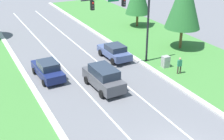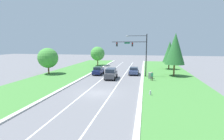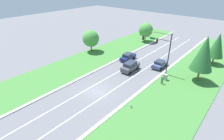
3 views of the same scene
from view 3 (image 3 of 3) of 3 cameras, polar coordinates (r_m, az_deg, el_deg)
name	(u,v)px [view 3 (image 3 of 3)]	position (r m, az deg, el deg)	size (l,w,h in m)	color
ground_plane	(97,91)	(30.41, -4.76, -6.94)	(160.00, 160.00, 0.00)	slate
curb_strip_right	(124,104)	(27.37, 3.82, -11.17)	(0.50, 90.00, 0.15)	beige
curb_strip_left	(76,80)	(34.05, -11.54, -3.23)	(0.50, 90.00, 0.15)	beige
grass_verge_right	(154,121)	(25.43, 13.66, -15.75)	(10.00, 90.00, 0.08)	#427F38
grass_verge_left	(60,72)	(37.92, -16.54, -0.57)	(10.00, 90.00, 0.08)	#427F38
lane_stripe_inner_left	(90,88)	(31.52, -7.10, -5.71)	(0.14, 81.00, 0.01)	white
lane_stripe_inner_right	(105,95)	(29.37, -2.24, -8.25)	(0.14, 81.00, 0.01)	white
traffic_signal_mast	(160,46)	(35.55, 15.54, 7.46)	(7.04, 0.41, 8.47)	black
graphite_suv	(130,66)	(36.67, 5.99, 1.23)	(2.17, 4.79, 1.99)	#4C4C51
slate_blue_sedan	(160,64)	(39.44, 15.33, 1.98)	(2.14, 4.53, 1.59)	#475684
navy_sedan	(128,57)	(41.74, 5.21, 4.34)	(2.10, 4.71, 1.69)	navy
utility_cabinet	(165,77)	(34.75, 16.96, -2.25)	(0.70, 0.60, 1.23)	#9E9E99
pedestrian	(162,80)	(33.03, 16.07, -3.10)	(0.42, 0.30, 1.69)	#42382D
fire_hydrant	(131,106)	(26.79, 6.20, -11.54)	(0.34, 0.20, 0.70)	#B7B7BC
conifer_near_right_tree	(217,45)	(44.37, 31.17, 6.95)	(3.34, 3.34, 7.21)	brown
oak_near_left_tree	(146,30)	(54.96, 10.98, 12.72)	(4.20, 4.20, 5.72)	brown
conifer_far_right_tree	(204,53)	(34.82, 27.85, 4.82)	(3.92, 3.92, 8.74)	brown
oak_far_left_tree	(91,39)	(46.29, -6.93, 10.16)	(4.32, 4.32, 5.70)	brown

